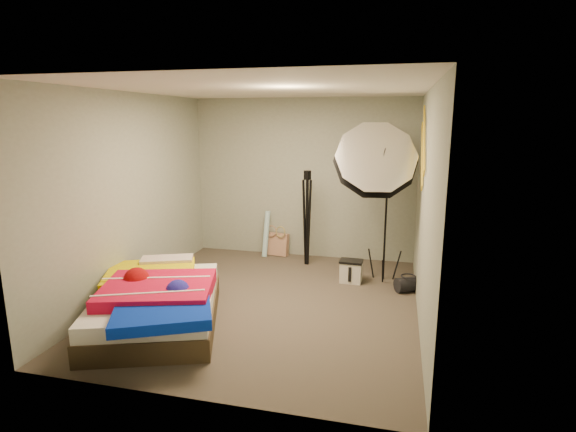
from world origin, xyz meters
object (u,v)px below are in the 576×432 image
(duffel_bag, at_px, (408,284))
(bed, at_px, (157,302))
(wrapping_roll, at_px, (266,234))
(camera_case, at_px, (351,272))
(photo_umbrella, at_px, (375,162))
(tote_bag, at_px, (277,244))
(camera_tripod, at_px, (307,211))

(duffel_bag, xyz_separation_m, bed, (-2.64, -1.61, 0.16))
(wrapping_roll, bearing_deg, bed, -99.19)
(camera_case, height_order, photo_umbrella, photo_umbrella)
(duffel_bag, bearing_deg, photo_umbrella, 124.16)
(wrapping_roll, height_order, duffel_bag, wrapping_roll)
(camera_case, relative_size, duffel_bag, 0.90)
(wrapping_roll, distance_m, bed, 2.70)
(tote_bag, distance_m, photo_umbrella, 2.31)
(camera_tripod, bearing_deg, duffel_bag, -28.07)
(wrapping_roll, relative_size, camera_tripod, 0.51)
(camera_tripod, bearing_deg, wrapping_roll, 160.37)
(photo_umbrella, bearing_deg, duffel_bag, -26.35)
(wrapping_roll, height_order, camera_tripod, camera_tripod)
(bed, xyz_separation_m, camera_tripod, (1.15, 2.40, 0.57))
(wrapping_roll, height_order, camera_case, wrapping_roll)
(bed, xyz_separation_m, photo_umbrella, (2.15, 1.85, 1.37))
(camera_case, bearing_deg, camera_tripod, 142.82)
(camera_case, distance_m, photo_umbrella, 1.51)
(duffel_bag, bearing_deg, camera_case, 137.25)
(wrapping_roll, distance_m, camera_case, 1.72)
(tote_bag, xyz_separation_m, bed, (-0.59, -2.75, 0.08))
(camera_case, distance_m, duffel_bag, 0.77)
(tote_bag, relative_size, camera_tripod, 0.25)
(bed, bearing_deg, photo_umbrella, 40.78)
(wrapping_roll, xyz_separation_m, camera_case, (1.46, -0.87, -0.23))
(camera_case, relative_size, photo_umbrella, 0.13)
(tote_bag, distance_m, camera_case, 1.62)
(tote_bag, bearing_deg, camera_tripod, -22.83)
(duffel_bag, bearing_deg, wrapping_roll, 125.07)
(tote_bag, xyz_separation_m, wrapping_roll, (-0.16, -0.09, 0.19))
(camera_case, height_order, duffel_bag, camera_case)
(camera_case, bearing_deg, bed, -133.91)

